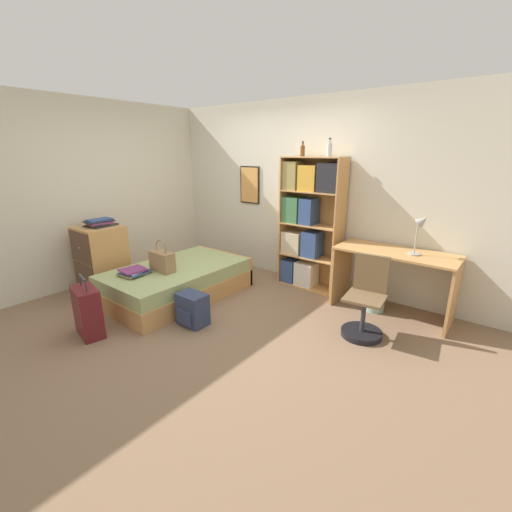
{
  "coord_description": "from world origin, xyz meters",
  "views": [
    {
      "loc": [
        2.78,
        -2.72,
        1.89
      ],
      "look_at": [
        0.48,
        0.19,
        0.75
      ],
      "focal_mm": 24.0,
      "sensor_mm": 36.0,
      "label": 1
    }
  ],
  "objects_px": {
    "suitcase": "(88,312)",
    "bottle_green": "(303,151)",
    "dresser": "(102,259)",
    "bed": "(178,281)",
    "desk_chair": "(365,310)",
    "bookcase": "(307,222)",
    "desk_lamp": "(421,227)",
    "magazine_pile_on_dresser": "(100,223)",
    "backpack": "(192,309)",
    "waste_bin": "(375,299)",
    "bottle_brown": "(329,149)",
    "handbag": "(162,261)",
    "desk": "(394,270)",
    "book_stack_on_bed": "(134,272)"
  },
  "relations": [
    {
      "from": "bed",
      "to": "desk",
      "type": "distance_m",
      "value": 2.76
    },
    {
      "from": "dresser",
      "to": "book_stack_on_bed",
      "type": "bearing_deg",
      "value": -1.09
    },
    {
      "from": "handbag",
      "to": "waste_bin",
      "type": "xyz_separation_m",
      "value": [
        2.25,
        1.44,
        -0.41
      ]
    },
    {
      "from": "suitcase",
      "to": "bottle_brown",
      "type": "distance_m",
      "value": 3.41
    },
    {
      "from": "bottle_brown",
      "to": "backpack",
      "type": "xyz_separation_m",
      "value": [
        -0.65,
        -1.84,
        -1.73
      ]
    },
    {
      "from": "bookcase",
      "to": "waste_bin",
      "type": "xyz_separation_m",
      "value": [
        1.11,
        -0.18,
        -0.8
      ]
    },
    {
      "from": "desk",
      "to": "backpack",
      "type": "distance_m",
      "value": 2.4
    },
    {
      "from": "bed",
      "to": "bottle_green",
      "type": "relative_size",
      "value": 9.62
    },
    {
      "from": "bed",
      "to": "waste_bin",
      "type": "height_order",
      "value": "bed"
    },
    {
      "from": "suitcase",
      "to": "dresser",
      "type": "relative_size",
      "value": 0.72
    },
    {
      "from": "desk_lamp",
      "to": "bottle_brown",
      "type": "bearing_deg",
      "value": 173.0
    },
    {
      "from": "book_stack_on_bed",
      "to": "desk_chair",
      "type": "bearing_deg",
      "value": 23.15
    },
    {
      "from": "handbag",
      "to": "magazine_pile_on_dresser",
      "type": "bearing_deg",
      "value": -166.71
    },
    {
      "from": "handbag",
      "to": "backpack",
      "type": "distance_m",
      "value": 0.87
    },
    {
      "from": "bed",
      "to": "backpack",
      "type": "xyz_separation_m",
      "value": [
        0.77,
        -0.44,
        -0.02
      ]
    },
    {
      "from": "backpack",
      "to": "waste_bin",
      "type": "bearing_deg",
      "value": 47.77
    },
    {
      "from": "dresser",
      "to": "waste_bin",
      "type": "bearing_deg",
      "value": 28.03
    },
    {
      "from": "suitcase",
      "to": "bottle_green",
      "type": "height_order",
      "value": "bottle_green"
    },
    {
      "from": "handbag",
      "to": "waste_bin",
      "type": "height_order",
      "value": "handbag"
    },
    {
      "from": "book_stack_on_bed",
      "to": "waste_bin",
      "type": "distance_m",
      "value": 3.0
    },
    {
      "from": "bottle_brown",
      "to": "waste_bin",
      "type": "relative_size",
      "value": 0.78
    },
    {
      "from": "handbag",
      "to": "bottle_brown",
      "type": "bearing_deg",
      "value": 49.18
    },
    {
      "from": "bookcase",
      "to": "desk_chair",
      "type": "xyz_separation_m",
      "value": [
        1.22,
        -0.83,
        -0.67
      ]
    },
    {
      "from": "magazine_pile_on_dresser",
      "to": "bed",
      "type": "bearing_deg",
      "value": 25.59
    },
    {
      "from": "bottle_green",
      "to": "backpack",
      "type": "relative_size",
      "value": 0.53
    },
    {
      "from": "handbag",
      "to": "suitcase",
      "type": "relative_size",
      "value": 0.63
    },
    {
      "from": "bookcase",
      "to": "handbag",
      "type": "bearing_deg",
      "value": -125.17
    },
    {
      "from": "bottle_green",
      "to": "backpack",
      "type": "xyz_separation_m",
      "value": [
        -0.25,
        -1.85,
        -1.71
      ]
    },
    {
      "from": "dresser",
      "to": "bottle_green",
      "type": "distance_m",
      "value": 3.13
    },
    {
      "from": "desk_chair",
      "to": "book_stack_on_bed",
      "type": "bearing_deg",
      "value": -156.85
    },
    {
      "from": "bottle_brown",
      "to": "handbag",
      "type": "bearing_deg",
      "value": -130.82
    },
    {
      "from": "bottle_green",
      "to": "desk_chair",
      "type": "bearing_deg",
      "value": -32.54
    },
    {
      "from": "desk_chair",
      "to": "handbag",
      "type": "bearing_deg",
      "value": -161.58
    },
    {
      "from": "magazine_pile_on_dresser",
      "to": "backpack",
      "type": "height_order",
      "value": "magazine_pile_on_dresser"
    },
    {
      "from": "bookcase",
      "to": "backpack",
      "type": "xyz_separation_m",
      "value": [
        -0.38,
        -1.82,
        -0.76
      ]
    },
    {
      "from": "bed",
      "to": "bottle_brown",
      "type": "xyz_separation_m",
      "value": [
        1.42,
        1.4,
        1.7
      ]
    },
    {
      "from": "magazine_pile_on_dresser",
      "to": "backpack",
      "type": "relative_size",
      "value": 1.1
    },
    {
      "from": "bed",
      "to": "desk_lamp",
      "type": "height_order",
      "value": "desk_lamp"
    },
    {
      "from": "dresser",
      "to": "handbag",
      "type": "bearing_deg",
      "value": 16.01
    },
    {
      "from": "dresser",
      "to": "desk_chair",
      "type": "bearing_deg",
      "value": 17.72
    },
    {
      "from": "magazine_pile_on_dresser",
      "to": "waste_bin",
      "type": "bearing_deg",
      "value": 27.29
    },
    {
      "from": "bed",
      "to": "bottle_brown",
      "type": "distance_m",
      "value": 2.62
    },
    {
      "from": "handbag",
      "to": "magazine_pile_on_dresser",
      "type": "distance_m",
      "value": 1.1
    },
    {
      "from": "handbag",
      "to": "bed",
      "type": "bearing_deg",
      "value": 92.1
    },
    {
      "from": "desk_chair",
      "to": "bed",
      "type": "bearing_deg",
      "value": -166.97
    },
    {
      "from": "bed",
      "to": "handbag",
      "type": "height_order",
      "value": "handbag"
    },
    {
      "from": "bookcase",
      "to": "desk_chair",
      "type": "distance_m",
      "value": 1.62
    },
    {
      "from": "bed",
      "to": "desk_chair",
      "type": "xyz_separation_m",
      "value": [
        2.38,
        0.55,
        0.07
      ]
    },
    {
      "from": "bed",
      "to": "desk_chair",
      "type": "height_order",
      "value": "desk_chair"
    },
    {
      "from": "bookcase",
      "to": "desk_lamp",
      "type": "bearing_deg",
      "value": -5.11
    }
  ]
}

